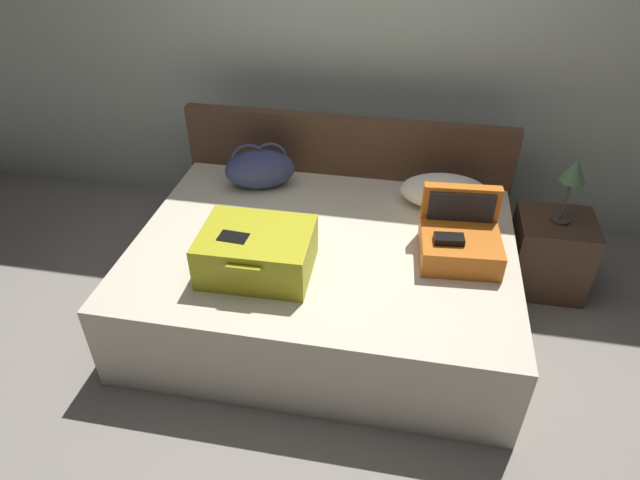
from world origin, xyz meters
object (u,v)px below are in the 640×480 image
object	(u,v)px
hard_case_large	(257,251)
pillow_near_headboard	(444,191)
duffel_bag	(260,169)
bed	(324,279)
table_lamp	(574,175)
hard_case_medium	(460,240)
nightstand	(549,254)

from	to	relation	value
hard_case_large	pillow_near_headboard	xyz separation A→B (m)	(0.92, 0.80, -0.02)
hard_case_large	duffel_bag	distance (m)	0.84
duffel_bag	pillow_near_headboard	size ratio (longest dim) A/B	0.92
bed	table_lamp	bearing A→B (deg)	21.05
bed	hard_case_large	bearing A→B (deg)	-134.67
hard_case_large	bed	bearing A→B (deg)	44.09
hard_case_medium	nightstand	world-z (taller)	hard_case_medium
hard_case_medium	pillow_near_headboard	bearing A→B (deg)	95.38
table_lamp	pillow_near_headboard	bearing A→B (deg)	179.67
hard_case_medium	nightstand	distance (m)	0.85
nightstand	table_lamp	bearing A→B (deg)	0.00
duffel_bag	hard_case_medium	bearing A→B (deg)	-22.21
hard_case_medium	pillow_near_headboard	world-z (taller)	hard_case_medium
duffel_bag	nightstand	world-z (taller)	duffel_bag
duffel_bag	nightstand	distance (m)	1.86
table_lamp	hard_case_large	bearing A→B (deg)	-153.54
hard_case_large	hard_case_medium	distance (m)	1.05
hard_case_medium	duffel_bag	distance (m)	1.31
nightstand	hard_case_medium	bearing A→B (deg)	-141.14
duffel_bag	table_lamp	bearing A→B (deg)	-0.37
duffel_bag	hard_case_large	bearing A→B (deg)	-75.53
hard_case_large	duffel_bag	world-z (taller)	duffel_bag
pillow_near_headboard	nightstand	bearing A→B (deg)	-0.33
bed	table_lamp	size ratio (longest dim) A/B	5.17
bed	table_lamp	xyz separation A→B (m)	(1.31, 0.51, 0.54)
bed	hard_case_large	world-z (taller)	hard_case_large
bed	pillow_near_headboard	world-z (taller)	pillow_near_headboard
hard_case_large	pillow_near_headboard	distance (m)	1.22
bed	nightstand	world-z (taller)	bed
hard_case_medium	nightstand	size ratio (longest dim) A/B	0.88
hard_case_large	table_lamp	bearing A→B (deg)	25.21
hard_case_medium	nightstand	xyz separation A→B (m)	(0.60, 0.48, -0.37)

